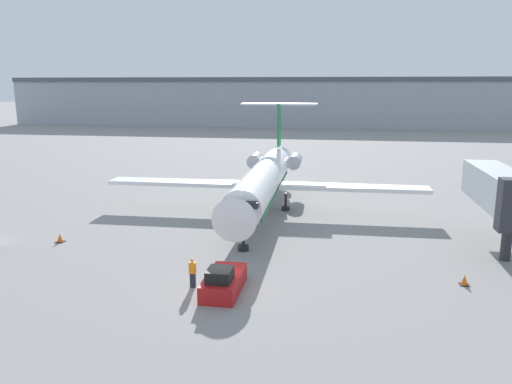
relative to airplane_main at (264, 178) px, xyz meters
The scene contains 8 objects.
ground_plane 19.13m from the airplane_main, 89.37° to the right, with size 600.00×600.00×0.00m, color gray.
terminal_building 101.22m from the airplane_main, 89.88° to the left, with size 180.00×16.80×13.91m.
airplane_main is the anchor object (origin of this frame).
pushback_tug 19.06m from the airplane_main, 88.79° to the right, with size 1.99×4.42×1.73m.
worker_near_tug 18.75m from the airplane_main, 94.80° to the right, with size 0.40×0.26×1.83m.
traffic_cone_left 18.64m from the airplane_main, 140.31° to the right, with size 0.63×0.63×0.66m.
traffic_cone_right 21.51m from the airplane_main, 46.83° to the right, with size 0.57×0.57×0.65m.
jet_bridge 20.22m from the airplane_main, 24.32° to the right, with size 3.20×11.48×6.19m.
Camera 1 is at (6.52, -26.71, 11.88)m, focal length 35.00 mm.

